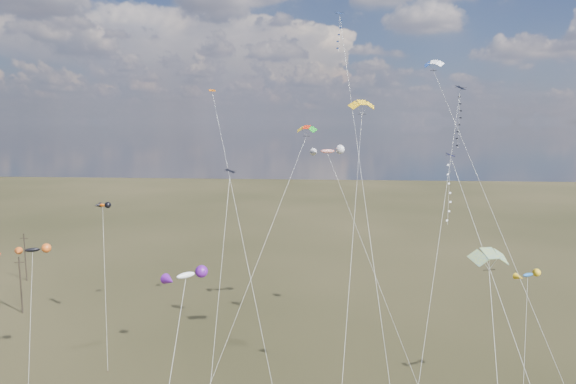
# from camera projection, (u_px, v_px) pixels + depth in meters

# --- Properties ---
(utility_pole_near) EXTENTS (1.40, 0.20, 8.00)m
(utility_pole_near) POSITION_uv_depth(u_px,v_px,m) (21.00, 284.00, 70.59)
(utility_pole_near) COLOR black
(utility_pole_near) RESTS_ON ground
(utility_pole_far) EXTENTS (1.40, 0.20, 8.00)m
(utility_pole_far) POSITION_uv_depth(u_px,v_px,m) (25.00, 257.00, 85.08)
(utility_pole_far) COLOR black
(utility_pole_far) RESTS_ON ground
(diamond_black_high) EXTENTS (9.28, 24.91, 30.32)m
(diamond_black_high) POSITION_uv_depth(u_px,v_px,m) (457.00, 130.00, 56.81)
(diamond_black_high) COLOR black
(diamond_black_high) RESTS_ON ground
(diamond_navy_tall) EXTENTS (5.12, 30.83, 38.36)m
(diamond_navy_tall) POSITION_uv_depth(u_px,v_px,m) (344.00, 61.00, 54.29)
(diamond_navy_tall) COLOR navy
(diamond_navy_tall) RESTS_ON ground
(diamond_black_mid) EXTENTS (0.93, 13.68, 21.72)m
(diamond_black_mid) POSITION_uv_depth(u_px,v_px,m) (224.00, 235.00, 47.11)
(diamond_black_mid) COLOR black
(diamond_black_mid) RESTS_ON ground
(diamond_navy_right) EXTENTS (5.30, 20.77, 23.65)m
(diamond_navy_right) POSITION_uv_depth(u_px,v_px,m) (454.00, 204.00, 42.41)
(diamond_navy_right) COLOR #0A0A50
(diamond_navy_right) RESTS_ON ground
(diamond_orange_center) EXTENTS (10.70, 20.58, 30.04)m
(diamond_orange_center) POSITION_uv_depth(u_px,v_px,m) (232.00, 187.00, 53.89)
(diamond_orange_center) COLOR #D55A02
(diamond_orange_center) RESTS_ON ground
(parafoil_yellow) EXTENTS (4.20, 23.31, 28.80)m
(parafoil_yellow) POSITION_uv_depth(u_px,v_px,m) (362.00, 104.00, 49.73)
(parafoil_yellow) COLOR gold
(parafoil_yellow) RESTS_ON ground
(parafoil_blue_white) EXTENTS (11.55, 17.64, 32.87)m
(parafoil_blue_white) POSITION_uv_depth(u_px,v_px,m) (435.00, 65.00, 52.24)
(parafoil_blue_white) COLOR blue
(parafoil_blue_white) RESTS_ON ground
(parafoil_striped) EXTENTS (3.27, 15.44, 18.72)m
(parafoil_striped) POSITION_uv_depth(u_px,v_px,m) (490.00, 254.00, 32.16)
(parafoil_striped) COLOR #D0D010
(parafoil_striped) RESTS_ON ground
(parafoil_tricolor) EXTENTS (10.34, 12.94, 26.25)m
(parafoil_tricolor) POSITION_uv_depth(u_px,v_px,m) (306.00, 129.00, 55.53)
(parafoil_tricolor) COLOR yellow
(parafoil_tricolor) RESTS_ON ground
(novelty_black_orange) EXTENTS (4.71, 8.65, 13.56)m
(novelty_black_orange) POSITION_uv_depth(u_px,v_px,m) (32.00, 250.00, 53.38)
(novelty_black_orange) COLOR black
(novelty_black_orange) RESTS_ON ground
(novelty_orange_black) EXTENTS (6.68, 13.29, 16.33)m
(novelty_orange_black) POSITION_uv_depth(u_px,v_px,m) (103.00, 206.00, 64.64)
(novelty_orange_black) COLOR #F1590B
(novelty_orange_black) RESTS_ON ground
(novelty_white_purple) EXTENTS (2.53, 11.10, 16.39)m
(novelty_white_purple) POSITION_uv_depth(u_px,v_px,m) (186.00, 276.00, 34.69)
(novelty_white_purple) COLOR white
(novelty_white_purple) RESTS_ON ground
(novelty_redwhite_stripe) EXTENTS (11.50, 17.81, 23.29)m
(novelty_redwhite_stripe) POSITION_uv_depth(u_px,v_px,m) (328.00, 152.00, 65.13)
(novelty_redwhite_stripe) COLOR red
(novelty_redwhite_stripe) RESTS_ON ground
(novelty_blue_yellow) EXTENTS (3.77, 8.23, 12.56)m
(novelty_blue_yellow) POSITION_uv_depth(u_px,v_px,m) (528.00, 275.00, 47.72)
(novelty_blue_yellow) COLOR #1B59A8
(novelty_blue_yellow) RESTS_ON ground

